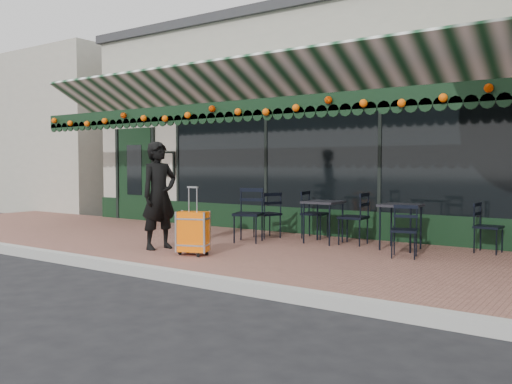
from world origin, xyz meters
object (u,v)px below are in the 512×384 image
Objects in this scene: woman at (159,195)px; chair_b_front at (248,215)px; chair_a_right at (488,228)px; cafe_table_b at (323,205)px; chair_b_left at (267,215)px; chair_b_right at (315,214)px; chair_a_front at (404,231)px; chair_a_left at (353,218)px; suitcase at (193,232)px; cafe_table_a at (401,209)px.

woman reaches higher than chair_b_front.
cafe_table_b is at bearing 104.95° from chair_a_right.
chair_b_right is (0.74, 0.46, 0.01)m from chair_b_left.
chair_b_right reaches higher than chair_b_left.
chair_a_left is at bearing 132.47° from chair_a_front.
chair_b_left reaches higher than cafe_table_b.
woman is 3.78m from chair_a_front.
suitcase is at bearing 27.54° from chair_b_left.
chair_b_left is 0.90× the size of chair_b_front.
chair_b_left is at bearing -6.75° from woman.
chair_b_right is at bearing -112.28° from chair_a_left.
chair_b_right is (-0.90, 0.31, -0.01)m from chair_a_left.
cafe_table_a is 0.76× the size of chair_b_front.
cafe_table_a is 1.00× the size of cafe_table_b.
suitcase reaches higher than chair_b_left.
suitcase is 1.32× the size of chair_a_front.
chair_a_left is at bearing 118.54° from chair_b_left.
woman is 2.92m from chair_b_right.
cafe_table_a is 1.33m from cafe_table_b.
woman is 1.96× the size of chair_b_right.
woman is at bearing -131.74° from cafe_table_b.
chair_b_right is at bearing 167.07° from cafe_table_a.
cafe_table_b is 0.81× the size of chair_a_left.
chair_b_front is (-1.60, -0.78, 0.03)m from chair_a_left.
chair_a_left is 1.78m from chair_b_front.
cafe_table_a is at bearing -109.40° from chair_b_right.
woman reaches higher than chair_a_front.
chair_a_front is at bearing 53.47° from chair_a_left.
woman is at bearing -49.51° from chair_a_left.
chair_a_front is 0.81× the size of chair_b_front.
suitcase reaches higher than chair_a_left.
chair_a_left reaches higher than chair_b_right.
chair_a_right is at bearing 17.38° from suitcase.
cafe_table_b is 2.60m from chair_a_right.
suitcase is 1.16× the size of chair_b_right.
chair_b_front is at bearing 110.97° from chair_a_right.
cafe_table_b is at bearing 45.52° from suitcase.
chair_a_left reaches higher than chair_b_left.
chair_b_right reaches higher than cafe_table_b.
cafe_table_b is 1.76m from chair_a_front.
chair_a_front is at bearing -124.10° from chair_b_right.
chair_a_front is at bearing 11.18° from suitcase.
woman reaches higher than suitcase.
woman is 1.69× the size of suitcase.
woman is 2.37× the size of cafe_table_b.
chair_b_right is (-2.04, 1.07, 0.05)m from chair_a_front.
chair_a_front is (3.46, 1.45, -0.47)m from woman.
chair_b_left is 0.64m from chair_b_front.
chair_b_left is at bearing 115.41° from chair_b_right.
chair_a_left is at bearing 37.67° from suitcase.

